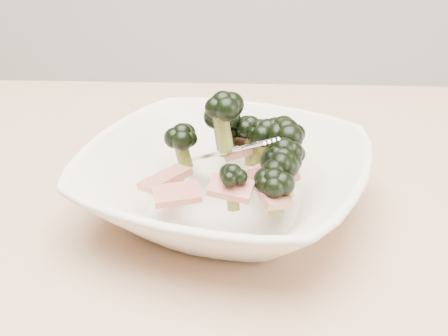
% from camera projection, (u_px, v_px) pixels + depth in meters
% --- Properties ---
extents(dining_table, '(1.20, 0.80, 0.75)m').
position_uv_depth(dining_table, '(147.00, 308.00, 0.64)').
color(dining_table, tan).
rests_on(dining_table, ground).
extents(broccoli_dish, '(0.34, 0.34, 0.13)m').
position_uv_depth(broccoli_dish, '(228.00, 178.00, 0.60)').
color(broccoli_dish, beige).
rests_on(broccoli_dish, dining_table).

